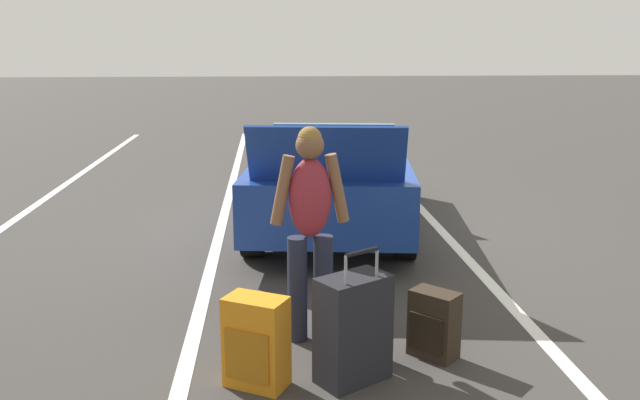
{
  "coord_description": "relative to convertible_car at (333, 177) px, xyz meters",
  "views": [
    {
      "loc": [
        -8.15,
        0.77,
        2.23
      ],
      "look_at": [
        -1.78,
        0.29,
        0.75
      ],
      "focal_mm": 37.87,
      "sensor_mm": 36.0,
      "label": 1
    }
  ],
  "objects": [
    {
      "name": "lot_line_near",
      "position": [
        -0.2,
        -1.28,
        -0.59
      ],
      "size": [
        18.0,
        0.12,
        0.01
      ],
      "primitive_type": "cube",
      "color": "silver",
      "rests_on": "ground_plane"
    },
    {
      "name": "suitcase_large_black",
      "position": [
        -4.17,
        0.26,
        -0.22
      ],
      "size": [
        0.5,
        0.56,
        0.94
      ],
      "rotation": [
        0.0,
        0.0,
        0.57
      ],
      "color": "black",
      "rests_on": "ground_plane"
    },
    {
      "name": "ground_plane",
      "position": [
        -0.2,
        0.02,
        -0.59
      ],
      "size": [
        80.0,
        80.0,
        0.0
      ],
      "primitive_type": "plane",
      "color": "#383533"
    },
    {
      "name": "convertible_car",
      "position": [
        0.0,
        0.0,
        0.0
      ],
      "size": [
        4.37,
        2.26,
        1.51
      ],
      "rotation": [
        0.0,
        0.0,
        -0.13
      ],
      "color": "navy",
      "rests_on": "ground_plane"
    },
    {
      "name": "traveler_person",
      "position": [
        -3.49,
        0.5,
        0.34
      ],
      "size": [
        0.25,
        0.61,
        1.65
      ],
      "rotation": [
        0.0,
        0.0,
        0.11
      ],
      "color": "#1E2338",
      "rests_on": "ground_plane"
    },
    {
      "name": "suitcase_small_carryon",
      "position": [
        -3.86,
        -0.37,
        -0.34
      ],
      "size": [
        0.38,
        0.38,
        0.5
      ],
      "rotation": [
        0.0,
        0.0,
        2.36
      ],
      "color": "#2D2319",
      "rests_on": "ground_plane"
    },
    {
      "name": "lot_line_mid",
      "position": [
        -0.2,
        1.42,
        -0.59
      ],
      "size": [
        18.0,
        0.12,
        0.01
      ],
      "primitive_type": "cube",
      "color": "silver",
      "rests_on": "ground_plane"
    },
    {
      "name": "suitcase_medium_bright",
      "position": [
        -4.2,
        0.91,
        -0.28
      ],
      "size": [
        0.4,
        0.47,
        0.62
      ],
      "rotation": [
        0.0,
        0.0,
        2.65
      ],
      "color": "orange",
      "rests_on": "ground_plane"
    }
  ]
}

